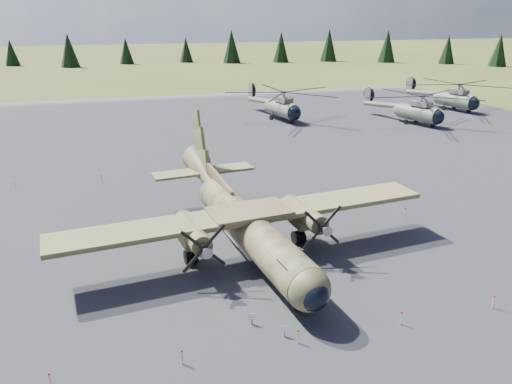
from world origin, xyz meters
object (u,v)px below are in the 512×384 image
object	(u,v)px
transport_plane	(244,218)
helicopter_mid	(419,104)
helicopter_near	(282,100)
helicopter_far	(456,91)

from	to	relation	value
transport_plane	helicopter_mid	world-z (taller)	transport_plane
transport_plane	helicopter_near	world-z (taller)	transport_plane
helicopter_near	helicopter_mid	xyz separation A→B (m)	(18.84, -8.57, -0.12)
helicopter_near	helicopter_mid	size ratio (longest dim) A/B	1.02
transport_plane	helicopter_far	bearing A→B (deg)	34.43
helicopter_near	helicopter_mid	distance (m)	20.70
helicopter_far	helicopter_mid	bearing A→B (deg)	-160.64
helicopter_near	transport_plane	bearing A→B (deg)	-124.20
helicopter_mid	helicopter_near	bearing A→B (deg)	135.96
helicopter_near	helicopter_far	xyz separation A→B (m)	(31.57, -0.25, 0.03)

